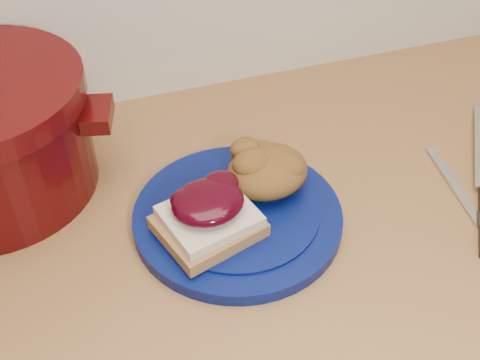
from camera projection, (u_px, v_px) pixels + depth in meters
name	position (u px, v px, depth m)	size (l,w,h in m)	color
plate	(238.00, 217.00, 0.74)	(0.26, 0.26, 0.02)	#05104E
sandwich	(208.00, 215.00, 0.70)	(0.13, 0.12, 0.05)	olive
stuffing_mound	(267.00, 171.00, 0.75)	(0.11, 0.09, 0.05)	brown
butter_knife	(454.00, 184.00, 0.80)	(0.16, 0.01, 0.00)	silver
pepper_grinder	(2.00, 134.00, 0.78)	(0.06, 0.06, 0.13)	black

